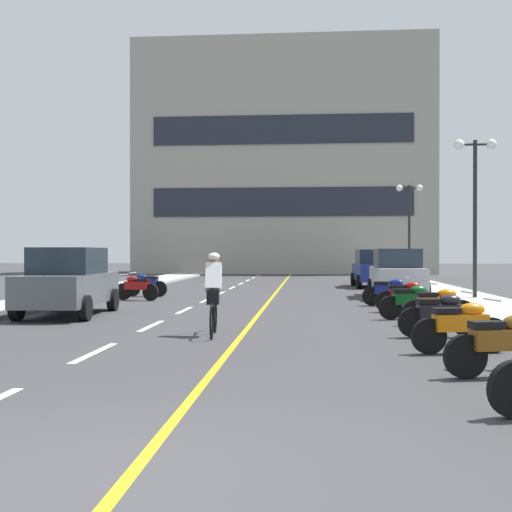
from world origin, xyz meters
TOP-DOWN VIEW (x-y plane):
  - ground_plane at (0.00, 21.00)m, footprint 140.00×140.00m
  - curb_left at (-7.20, 24.00)m, footprint 2.40×72.00m
  - curb_right at (7.20, 24.00)m, footprint 2.40×72.00m
  - lane_dash_1 at (-2.00, 6.00)m, footprint 0.14×2.20m
  - lane_dash_2 at (-2.00, 10.00)m, footprint 0.14×2.20m
  - lane_dash_3 at (-2.00, 14.00)m, footprint 0.14×2.20m
  - lane_dash_4 at (-2.00, 18.00)m, footprint 0.14×2.20m
  - lane_dash_5 at (-2.00, 22.00)m, footprint 0.14×2.20m
  - lane_dash_6 at (-2.00, 26.00)m, footprint 0.14×2.20m
  - lane_dash_7 at (-2.00, 30.00)m, footprint 0.14×2.20m
  - lane_dash_8 at (-2.00, 34.00)m, footprint 0.14×2.20m
  - lane_dash_9 at (-2.00, 38.00)m, footprint 0.14×2.20m
  - lane_dash_10 at (-2.00, 42.00)m, footprint 0.14×2.20m
  - lane_dash_11 at (-2.00, 46.00)m, footprint 0.14×2.20m
  - centre_line_yellow at (0.25, 24.00)m, footprint 0.12×66.00m
  - office_building at (-0.43, 48.48)m, footprint 23.61×7.08m
  - street_lamp_mid at (7.39, 18.49)m, footprint 1.46×0.36m
  - street_lamp_far at (7.20, 32.07)m, footprint 1.46×0.36m
  - parked_car_near at (-4.80, 12.24)m, footprint 2.11×4.29m
  - parked_car_mid at (4.90, 19.92)m, footprint 1.96×4.22m
  - parked_car_far at (4.75, 27.05)m, footprint 2.01×4.24m
  - motorcycle_1 at (4.25, 4.31)m, footprint 1.68×0.65m
  - motorcycle_2 at (4.16, 6.40)m, footprint 1.69×0.63m
  - motorcycle_3 at (4.23, 8.47)m, footprint 1.70×0.60m
  - motorcycle_4 at (4.60, 10.54)m, footprint 1.70×0.60m
  - motorcycle_5 at (4.20, 11.97)m, footprint 1.67×0.70m
  - motorcycle_6 at (4.34, 13.89)m, footprint 1.70×0.60m
  - motorcycle_7 at (4.16, 15.95)m, footprint 1.68×0.65m
  - motorcycle_8 at (-4.41, 17.72)m, footprint 1.66×0.74m
  - motorcycle_9 at (-4.59, 19.71)m, footprint 1.69×0.60m
  - cyclist_rider at (-0.32, 8.41)m, footprint 0.42×1.77m

SIDE VIEW (x-z plane):
  - ground_plane at x=0.00m, z-range 0.00..0.00m
  - lane_dash_1 at x=-2.00m, z-range 0.00..0.01m
  - lane_dash_2 at x=-2.00m, z-range 0.00..0.01m
  - lane_dash_3 at x=-2.00m, z-range 0.00..0.01m
  - lane_dash_4 at x=-2.00m, z-range 0.00..0.01m
  - lane_dash_5 at x=-2.00m, z-range 0.00..0.01m
  - lane_dash_6 at x=-2.00m, z-range 0.00..0.01m
  - lane_dash_7 at x=-2.00m, z-range 0.00..0.01m
  - lane_dash_8 at x=-2.00m, z-range 0.00..0.01m
  - lane_dash_9 at x=-2.00m, z-range 0.00..0.01m
  - lane_dash_10 at x=-2.00m, z-range 0.00..0.01m
  - lane_dash_11 at x=-2.00m, z-range 0.00..0.01m
  - centre_line_yellow at x=0.25m, z-range 0.00..0.01m
  - curb_left at x=-7.20m, z-range 0.00..0.12m
  - curb_right at x=7.20m, z-range 0.00..0.12m
  - motorcycle_1 at x=4.25m, z-range 0.01..0.93m
  - motorcycle_2 at x=4.16m, z-range 0.01..0.93m
  - motorcycle_3 at x=4.23m, z-range 0.01..0.93m
  - motorcycle_4 at x=4.60m, z-range 0.01..0.93m
  - motorcycle_5 at x=4.20m, z-range 0.01..0.93m
  - motorcycle_6 at x=4.34m, z-range 0.01..0.93m
  - motorcycle_7 at x=4.16m, z-range 0.01..0.93m
  - motorcycle_8 at x=-4.41m, z-range 0.01..0.93m
  - motorcycle_9 at x=-4.59m, z-range 0.01..0.93m
  - cyclist_rider at x=-0.32m, z-range 0.03..1.74m
  - parked_car_near at x=-4.80m, z-range 0.01..1.83m
  - parked_car_mid at x=4.90m, z-range 0.01..1.83m
  - parked_car_far at x=4.75m, z-range 0.01..1.83m
  - street_lamp_far at x=7.20m, z-range 1.33..6.65m
  - street_lamp_mid at x=7.39m, z-range 1.36..6.86m
  - office_building at x=-0.43m, z-range 0.00..18.40m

